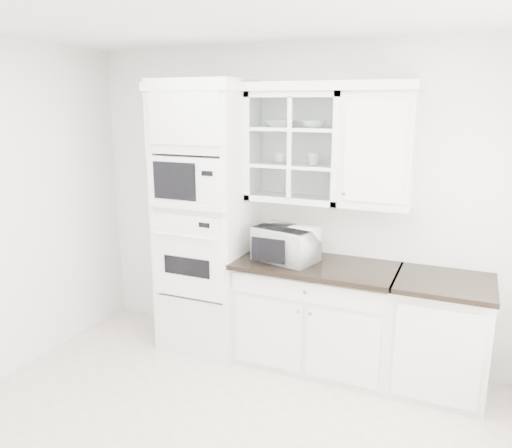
% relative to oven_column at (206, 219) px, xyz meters
% --- Properties ---
extents(room_shell, '(4.00, 3.50, 2.70)m').
position_rel_oven_column_xyz_m(room_shell, '(0.75, -0.99, 0.58)').
color(room_shell, white).
rests_on(room_shell, ground).
extents(oven_column, '(0.76, 0.68, 2.40)m').
position_rel_oven_column_xyz_m(oven_column, '(0.00, 0.00, 0.00)').
color(oven_column, silver).
rests_on(oven_column, ground).
extents(base_cabinet_run, '(1.32, 0.67, 0.92)m').
position_rel_oven_column_xyz_m(base_cabinet_run, '(1.03, 0.03, -0.74)').
color(base_cabinet_run, silver).
rests_on(base_cabinet_run, ground).
extents(extra_base_cabinet, '(0.72, 0.67, 0.92)m').
position_rel_oven_column_xyz_m(extra_base_cabinet, '(2.03, 0.03, -0.74)').
color(extra_base_cabinet, silver).
rests_on(extra_base_cabinet, ground).
extents(upper_cabinet_glass, '(0.80, 0.33, 0.90)m').
position_rel_oven_column_xyz_m(upper_cabinet_glass, '(0.78, 0.17, 0.65)').
color(upper_cabinet_glass, silver).
rests_on(upper_cabinet_glass, room_shell).
extents(upper_cabinet_solid, '(0.55, 0.33, 0.90)m').
position_rel_oven_column_xyz_m(upper_cabinet_solid, '(1.46, 0.17, 0.65)').
color(upper_cabinet_solid, silver).
rests_on(upper_cabinet_solid, room_shell).
extents(crown_molding, '(2.14, 0.38, 0.07)m').
position_rel_oven_column_xyz_m(crown_molding, '(0.68, 0.14, 1.14)').
color(crown_molding, white).
rests_on(crown_molding, room_shell).
extents(countertop_microwave, '(0.57, 0.51, 0.29)m').
position_rel_oven_column_xyz_m(countertop_microwave, '(0.77, -0.00, -0.14)').
color(countertop_microwave, white).
rests_on(countertop_microwave, base_cabinet_run).
extents(bowl_a, '(0.24, 0.24, 0.06)m').
position_rel_oven_column_xyz_m(bowl_a, '(0.64, 0.16, 0.84)').
color(bowl_a, white).
rests_on(bowl_a, upper_cabinet_glass).
extents(bowl_b, '(0.19, 0.19, 0.06)m').
position_rel_oven_column_xyz_m(bowl_b, '(0.93, 0.16, 0.84)').
color(bowl_b, white).
rests_on(bowl_b, upper_cabinet_glass).
extents(cup_a, '(0.13, 0.13, 0.09)m').
position_rel_oven_column_xyz_m(cup_a, '(0.65, 0.18, 0.56)').
color(cup_a, white).
rests_on(cup_a, upper_cabinet_glass).
extents(cup_b, '(0.13, 0.13, 0.10)m').
position_rel_oven_column_xyz_m(cup_b, '(0.93, 0.17, 0.56)').
color(cup_b, white).
rests_on(cup_b, upper_cabinet_glass).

